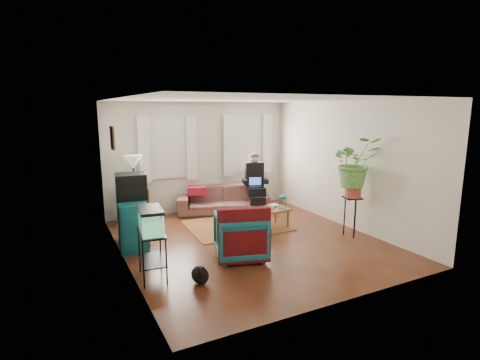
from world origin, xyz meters
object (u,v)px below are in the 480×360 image
sofa (223,195)px  aquarium_stand (152,256)px  plant_stand (351,216)px  coffee_table (265,219)px  side_table (135,205)px  armchair (240,233)px  dresser (132,223)px

sofa → aquarium_stand: (-2.38, -2.78, -0.07)m
sofa → aquarium_stand: sofa is taller
plant_stand → coffee_table: bearing=138.4°
sofa → coffee_table: (0.26, -1.53, -0.21)m
side_table → armchair: size_ratio=0.94×
sofa → aquarium_stand: size_ratio=3.06×
dresser → coffee_table: (2.63, -0.23, -0.22)m
sofa → side_table: sofa is taller
dresser → aquarium_stand: size_ratio=1.36×
aquarium_stand → armchair: (1.50, 0.13, 0.06)m
sofa → coffee_table: bearing=-60.9°
side_table → dresser: 1.46m
sofa → coffee_table: 1.57m
dresser → armchair: bearing=-35.4°
armchair → coffee_table: bearing=-119.2°
sofa → plant_stand: 3.07m
coffee_table → sofa: bearing=94.3°
armchair → dresser: bearing=-25.7°
side_table → armchair: armchair is taller
sofa → armchair: size_ratio=2.59×
side_table → plant_stand: size_ratio=1.01×
aquarium_stand → plant_stand: 3.92m
side_table → dresser: (-0.34, -1.42, 0.04)m
sofa → aquarium_stand: 3.66m
armchair → aquarium_stand: bearing=21.4°
dresser → side_table: bearing=83.3°
aquarium_stand → armchair: 1.50m
aquarium_stand → side_table: bearing=89.6°
coffee_table → side_table: bearing=138.9°
side_table → armchair: bearing=-67.5°
aquarium_stand → armchair: size_ratio=0.85×
aquarium_stand → plant_stand: size_ratio=0.91×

